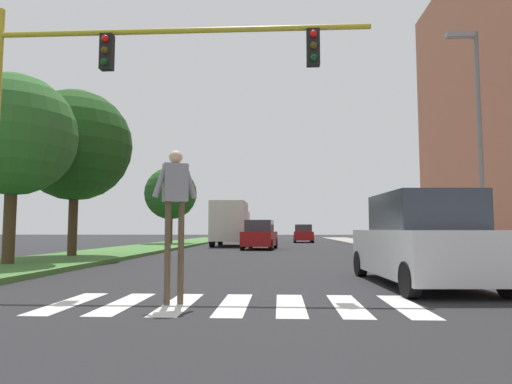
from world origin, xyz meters
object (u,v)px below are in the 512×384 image
sedan_midblock (260,236)px  sedan_far_horizon (263,233)px  pedestrian_performer (175,201)px  truck_box_delivery (231,223)px  tree_far (75,146)px  suv_crossing (421,242)px  tree_mid (14,135)px  sedan_distant (303,234)px  traffic_light_gantry (103,86)px  tree_distant (171,193)px  street_lamp_right (476,123)px

sedan_midblock → sedan_far_horizon: sedan_midblock is taller
pedestrian_performer → sedan_far_horizon: bearing=90.3°
pedestrian_performer → truck_box_delivery: size_ratio=0.40×
truck_box_delivery → tree_far: bearing=-108.5°
suv_crossing → sedan_far_horizon: 41.13m
suv_crossing → truck_box_delivery: bearing=106.6°
tree_mid → sedan_distant: bearing=69.4°
sedan_far_horizon → traffic_light_gantry: bearing=-92.7°
tree_distant → truck_box_delivery: bearing=-16.6°
sedan_midblock → truck_box_delivery: 5.45m
tree_far → sedan_midblock: bearing=53.2°
sedan_far_horizon → truck_box_delivery: 18.92m
street_lamp_right → sedan_midblock: bearing=121.1°
tree_far → tree_distant: 15.77m
traffic_light_gantry → pedestrian_performer: 4.08m
sedan_midblock → tree_mid: bearing=-117.7°
street_lamp_right → pedestrian_performer: street_lamp_right is taller
street_lamp_right → sedan_midblock: 15.09m
suv_crossing → tree_mid: bearing=162.7°
tree_far → sedan_distant: 26.25m
sedan_far_horizon → truck_box_delivery: size_ratio=0.73×
traffic_light_gantry → sedan_distant: size_ratio=1.98×
tree_mid → sedan_midblock: (7.14, 13.58, -3.35)m
suv_crossing → sedan_distant: bearing=91.6°
tree_mid → sedan_midblock: tree_mid is taller
sedan_midblock → sedan_far_horizon: 23.72m
street_lamp_right → tree_mid: bearing=-175.8°
pedestrian_performer → sedan_distant: size_ratio=0.59×
traffic_light_gantry → tree_mid: bearing=138.1°
suv_crossing → tree_far: bearing=146.0°
tree_far → pedestrian_performer: 12.61m
tree_distant → suv_crossing: (11.30, -23.41, -2.97)m
tree_distant → suv_crossing: size_ratio=1.22×
tree_mid → suv_crossing: (11.40, -3.54, -3.23)m
tree_far → suv_crossing: (11.34, -7.66, -3.67)m
suv_crossing → sedan_far_horizon: (-4.95, 40.83, -0.12)m
tree_distant → street_lamp_right: (14.60, -18.80, 0.69)m
tree_far → truck_box_delivery: bearing=71.5°
pedestrian_performer → suv_crossing: 5.49m
pedestrian_performer → sedan_distant: 34.33m
street_lamp_right → sedan_far_horizon: 37.33m
tree_mid → tree_far: tree_far is taller
tree_distant → suv_crossing: 26.16m
tree_distant → pedestrian_performer: (6.56, -26.09, -2.24)m
tree_far → sedan_far_horizon: (6.39, 33.17, -3.79)m
suv_crossing → sedan_midblock: suv_crossing is taller
sedan_distant → truck_box_delivery: size_ratio=0.68×
pedestrian_performer → tree_distant: bearing=104.1°
sedan_midblock → pedestrian_performer: bearing=-91.4°
tree_mid → pedestrian_performer: (6.65, -6.22, -2.50)m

